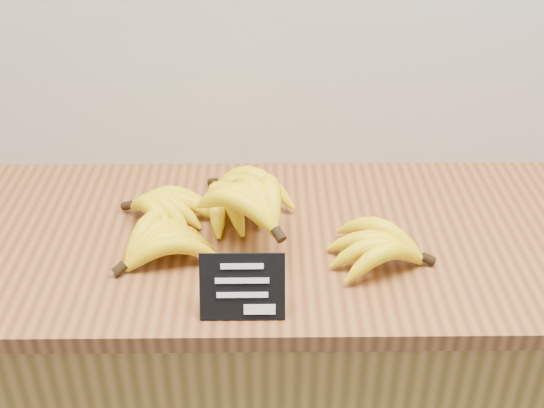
{
  "coord_description": "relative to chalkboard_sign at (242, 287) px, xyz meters",
  "views": [
    {
      "loc": [
        0.07,
        1.75,
        1.63
      ],
      "look_at": [
        0.08,
        2.7,
        1.02
      ],
      "focal_mm": 45.0,
      "sensor_mm": 36.0,
      "label": 1
    }
  ],
  "objects": [
    {
      "name": "chalkboard_sign",
      "position": [
        0.0,
        0.0,
        0.0
      ],
      "size": [
        0.13,
        0.04,
        0.1
      ],
      "primitive_type": "cube",
      "rotation": [
        -0.4,
        0.0,
        0.0
      ],
      "color": "black",
      "rests_on": "counter_top"
    },
    {
      "name": "banana_pile",
      "position": [
        -0.01,
        0.2,
        -0.01
      ],
      "size": [
        0.55,
        0.37,
        0.12
      ],
      "color": "yellow",
      "rests_on": "counter_top"
    },
    {
      "name": "counter_top",
      "position": [
        0.05,
        0.21,
        -0.06
      ],
      "size": [
        1.55,
        0.54,
        0.03
      ],
      "primitive_type": "cube",
      "color": "brown",
      "rests_on": "counter"
    }
  ]
}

